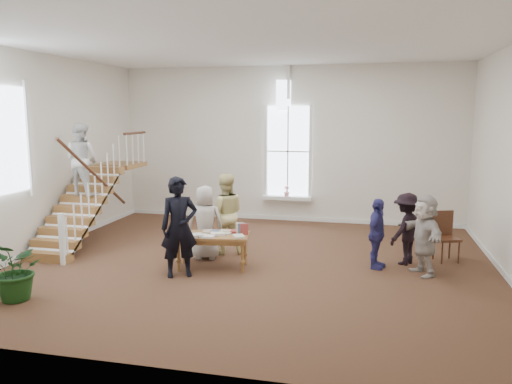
% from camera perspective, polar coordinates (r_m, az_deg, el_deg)
% --- Properties ---
extents(ground, '(10.00, 10.00, 0.00)m').
position_cam_1_polar(ground, '(10.65, -0.39, -8.21)').
color(ground, '#4F2F1F').
rests_on(ground, ground).
extents(room_shell, '(10.49, 10.00, 10.00)m').
position_cam_1_polar(room_shell, '(14.74, 3.57, -1.76)').
color(room_shell, silver).
rests_on(room_shell, ground).
extents(staircase, '(1.10, 4.10, 2.92)m').
position_cam_1_polar(staircase, '(12.67, -19.05, 1.57)').
color(staircase, brown).
rests_on(staircase, ground).
extents(library_table, '(1.60, 0.97, 0.77)m').
position_cam_1_polar(library_table, '(10.27, -4.98, -5.29)').
color(library_table, brown).
rests_on(library_table, ground).
extents(police_officer, '(0.85, 0.76, 1.96)m').
position_cam_1_polar(police_officer, '(9.75, -8.77, -3.99)').
color(police_officer, black).
rests_on(police_officer, ground).
extents(elderly_woman, '(0.87, 0.66, 1.62)m').
position_cam_1_polar(elderly_woman, '(10.89, -5.83, -3.47)').
color(elderly_woman, '#B8B2AB').
rests_on(elderly_woman, ground).
extents(person_yellow, '(1.06, 0.94, 1.82)m').
position_cam_1_polar(person_yellow, '(11.25, -3.57, -2.50)').
color(person_yellow, beige).
rests_on(person_yellow, ground).
extents(woman_cluster_a, '(0.57, 0.91, 1.45)m').
position_cam_1_polar(woman_cluster_a, '(10.47, 13.63, -4.66)').
color(woman_cluster_a, navy).
rests_on(woman_cluster_a, ground).
extents(woman_cluster_b, '(1.01, 1.13, 1.51)m').
position_cam_1_polar(woman_cluster_b, '(10.92, 16.78, -4.04)').
color(woman_cluster_b, black).
rests_on(woman_cluster_b, ground).
extents(woman_cluster_c, '(1.03, 1.54, 1.59)m').
position_cam_1_polar(woman_cluster_c, '(10.31, 18.68, -4.68)').
color(woman_cluster_c, '#BDB3AA').
rests_on(woman_cluster_c, ground).
extents(floor_plant, '(1.21, 1.14, 1.08)m').
position_cam_1_polar(floor_plant, '(9.42, -25.68, -8.02)').
color(floor_plant, '#133711').
rests_on(floor_plant, ground).
extents(side_chair, '(0.60, 0.60, 1.07)m').
position_cam_1_polar(side_chair, '(11.50, 20.77, -4.39)').
color(side_chair, '#3D2010').
rests_on(side_chair, ground).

